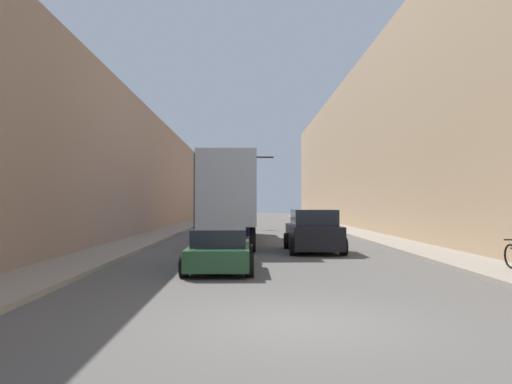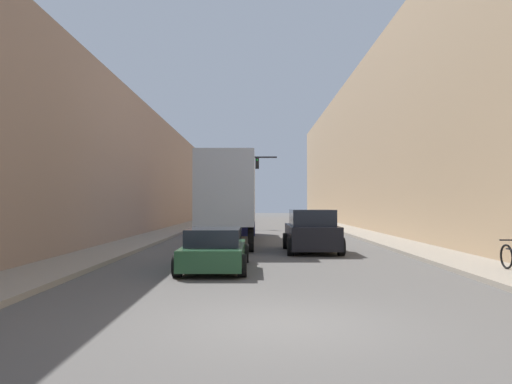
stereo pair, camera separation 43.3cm
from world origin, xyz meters
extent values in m
plane|color=#565451|center=(0.00, 0.00, 0.00)|extent=(200.00, 200.00, 0.00)
cube|color=gray|center=(6.50, 30.00, 0.07)|extent=(2.22, 80.00, 0.15)
cube|color=gray|center=(-6.50, 30.00, 0.07)|extent=(2.22, 80.00, 0.15)
cube|color=tan|center=(10.61, 30.00, 6.49)|extent=(6.00, 80.00, 12.98)
cube|color=#997A66|center=(-10.61, 30.00, 4.29)|extent=(6.00, 80.00, 8.58)
cube|color=#B2B7C1|center=(-1.75, 17.04, 2.69)|extent=(2.47, 11.35, 3.17)
cube|color=black|center=(-1.75, 17.04, 0.95)|extent=(1.24, 11.35, 0.24)
cube|color=navy|center=(-1.75, 24.14, 1.38)|extent=(2.47, 2.84, 2.76)
cylinder|color=black|center=(-2.84, 12.57, 0.50)|extent=(0.25, 1.00, 1.00)
cylinder|color=black|center=(-0.66, 12.57, 0.50)|extent=(0.25, 1.00, 1.00)
cylinder|color=black|center=(-2.84, 13.77, 0.50)|extent=(0.25, 1.00, 1.00)
cylinder|color=black|center=(-0.66, 13.77, 0.50)|extent=(0.25, 1.00, 1.00)
cylinder|color=black|center=(-2.84, 24.14, 0.50)|extent=(0.25, 1.00, 1.00)
cylinder|color=black|center=(-0.66, 24.14, 0.50)|extent=(0.25, 1.00, 1.00)
cube|color=#234C2D|center=(-1.73, 7.10, 0.48)|extent=(1.80, 4.69, 0.60)
cube|color=#1E232D|center=(-1.73, 6.86, 1.03)|extent=(1.58, 2.58, 0.51)
cylinder|color=black|center=(-2.63, 8.74, 0.32)|extent=(0.25, 0.64, 0.64)
cylinder|color=black|center=(-0.83, 8.74, 0.32)|extent=(0.25, 0.64, 0.64)
cylinder|color=black|center=(-2.63, 5.35, 0.32)|extent=(0.25, 0.64, 0.64)
cylinder|color=black|center=(-0.83, 5.35, 0.32)|extent=(0.25, 0.64, 0.64)
cube|color=black|center=(1.90, 12.67, 0.66)|extent=(1.99, 4.42, 0.94)
cube|color=#1E232D|center=(1.90, 12.45, 1.46)|extent=(1.75, 2.43, 0.66)
cylinder|color=black|center=(0.91, 14.18, 0.35)|extent=(0.25, 0.70, 0.70)
cylinder|color=black|center=(2.89, 14.18, 0.35)|extent=(0.25, 0.70, 0.70)
cylinder|color=black|center=(0.91, 11.06, 0.35)|extent=(0.25, 0.70, 0.70)
cylinder|color=black|center=(2.89, 11.06, 0.35)|extent=(0.25, 0.70, 0.70)
cylinder|color=black|center=(-5.24, 32.73, 3.09)|extent=(0.20, 0.20, 6.18)
cube|color=black|center=(-1.98, 32.73, 5.88)|extent=(6.52, 0.12, 0.12)
cube|color=black|center=(-3.61, 32.73, 5.37)|extent=(0.30, 0.24, 0.90)
sphere|color=gold|center=(-3.61, 32.59, 5.37)|extent=(0.18, 0.18, 0.18)
cube|color=black|center=(-1.98, 32.73, 5.37)|extent=(0.30, 0.24, 0.90)
sphere|color=green|center=(-1.98, 32.59, 5.09)|extent=(0.18, 0.18, 0.18)
cube|color=black|center=(-0.35, 32.73, 5.37)|extent=(0.30, 0.24, 0.90)
sphere|color=green|center=(-0.35, 32.59, 5.65)|extent=(0.18, 0.18, 0.18)
torus|color=black|center=(6.80, 5.94, 0.51)|extent=(0.06, 0.72, 0.72)
cube|color=black|center=(6.80, 5.89, 0.99)|extent=(0.44, 0.04, 0.04)
camera|label=1|loc=(-0.88, -8.50, 2.05)|focal=35.00mm
camera|label=2|loc=(-0.45, -8.50, 2.05)|focal=35.00mm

